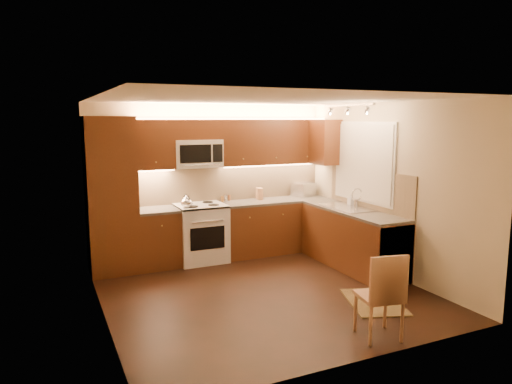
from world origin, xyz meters
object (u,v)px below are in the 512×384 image
kettle (186,201)px  knife_block (259,194)px  toaster_oven (304,189)px  stove (201,233)px  sink (347,203)px  soap_bottle (351,200)px  dining_chair (379,294)px  microwave (197,153)px

kettle → knife_block: 1.43m
kettle → toaster_oven: toaster_oven is taller
stove → sink: (2.00, -1.12, 0.52)m
sink → kettle: size_ratio=4.18×
toaster_oven → knife_block: toaster_oven is taller
toaster_oven → soap_bottle: bearing=-100.8°
sink → dining_chair: bearing=-117.8°
microwave → toaster_oven: 2.12m
microwave → kettle: (-0.28, -0.30, -0.70)m
stove → knife_block: knife_block is taller
sink → toaster_oven: size_ratio=2.21×
soap_bottle → microwave: bearing=147.9°
microwave → dining_chair: size_ratio=0.82×
knife_block → dining_chair: 3.55m
dining_chair → microwave: bearing=114.9°
microwave → stove: bearing=-90.0°
sink → toaster_oven: toaster_oven is taller
toaster_oven → dining_chair: bearing=-129.0°
microwave → sink: size_ratio=0.88×
toaster_oven → dining_chair: size_ratio=0.42×
sink → soap_bottle: soap_bottle is taller
stove → microwave: 1.27m
kettle → knife_block: bearing=-9.6°
stove → microwave: size_ratio=1.21×
soap_bottle → dining_chair: bearing=-125.4°
stove → dining_chair: bearing=-75.9°
knife_block → dining_chair: knife_block is taller
dining_chair → stove: bearing=115.4°
stove → microwave: bearing=90.0°
kettle → toaster_oven: 2.30m
microwave → sink: (2.00, -1.26, -0.74)m
kettle → sink: bearing=-45.9°
kettle → knife_block: kettle is taller
soap_bottle → stove: bearing=150.8°
stove → kettle: kettle is taller
stove → toaster_oven: toaster_oven is taller
microwave → soap_bottle: 2.55m
soap_bottle → toaster_oven: bearing=94.1°
kettle → toaster_oven: size_ratio=0.53×
kettle → toaster_oven: (2.27, 0.35, -0.01)m
soap_bottle → dining_chair: (-1.36, -2.39, -0.53)m
sink → soap_bottle: bearing=42.5°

